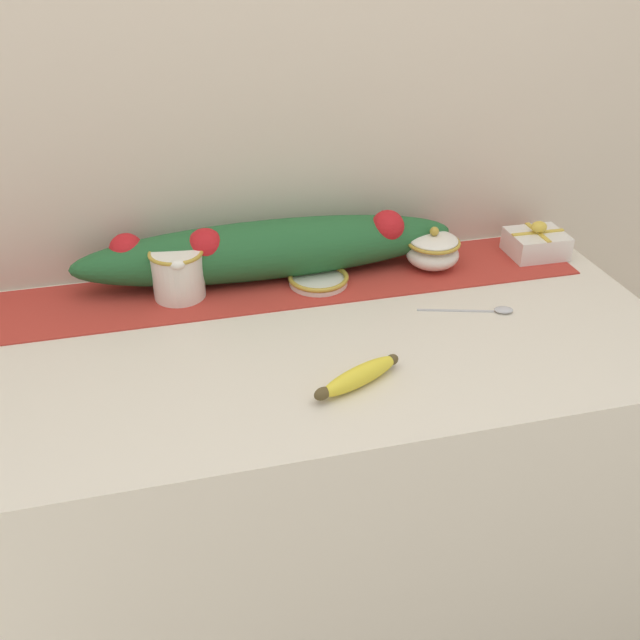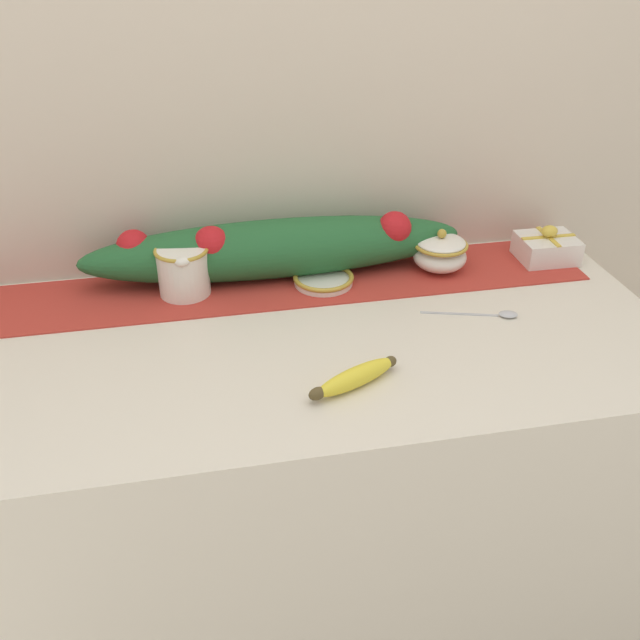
# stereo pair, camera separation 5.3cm
# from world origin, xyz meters

# --- Properties ---
(ground_plane) EXTENTS (12.00, 12.00, 0.00)m
(ground_plane) POSITION_xyz_m (0.00, 0.00, 0.00)
(ground_plane) COLOR #B2A899
(countertop) EXTENTS (1.44, 0.66, 0.90)m
(countertop) POSITION_xyz_m (0.00, 0.00, 0.45)
(countertop) COLOR beige
(countertop) RESTS_ON ground_plane
(back_wall) EXTENTS (2.24, 0.04, 2.40)m
(back_wall) POSITION_xyz_m (0.00, 0.35, 1.20)
(back_wall) COLOR beige
(back_wall) RESTS_ON ground_plane
(table_runner) EXTENTS (1.32, 0.22, 0.00)m
(table_runner) POSITION_xyz_m (0.00, 0.21, 0.90)
(table_runner) COLOR #B23328
(table_runner) RESTS_ON countertop
(cream_pitcher) EXTENTS (0.11, 0.13, 0.10)m
(cream_pitcher) POSITION_xyz_m (-0.20, 0.21, 0.96)
(cream_pitcher) COLOR white
(cream_pitcher) RESTS_ON countertop
(sugar_bowl) EXTENTS (0.12, 0.12, 0.09)m
(sugar_bowl) POSITION_xyz_m (0.36, 0.21, 0.94)
(sugar_bowl) COLOR white
(sugar_bowl) RESTS_ON countertop
(small_dish) EXTENTS (0.13, 0.13, 0.02)m
(small_dish) POSITION_xyz_m (0.09, 0.20, 0.91)
(small_dish) COLOR white
(small_dish) RESTS_ON countertop
(banana) EXTENTS (0.17, 0.10, 0.04)m
(banana) POSITION_xyz_m (0.07, -0.17, 0.92)
(banana) COLOR yellow
(banana) RESTS_ON countertop
(spoon) EXTENTS (0.19, 0.07, 0.01)m
(spoon) POSITION_xyz_m (0.41, -0.00, 0.90)
(spoon) COLOR #B7B7BC
(spoon) RESTS_ON countertop
(gift_box) EXTENTS (0.13, 0.11, 0.08)m
(gift_box) POSITION_xyz_m (0.61, 0.21, 0.93)
(gift_box) COLOR silver
(gift_box) RESTS_ON countertop
(poinsettia_garland) EXTENTS (0.82, 0.14, 0.13)m
(poinsettia_garland) POSITION_xyz_m (-0.00, 0.26, 0.97)
(poinsettia_garland) COLOR #235B2D
(poinsettia_garland) RESTS_ON countertop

